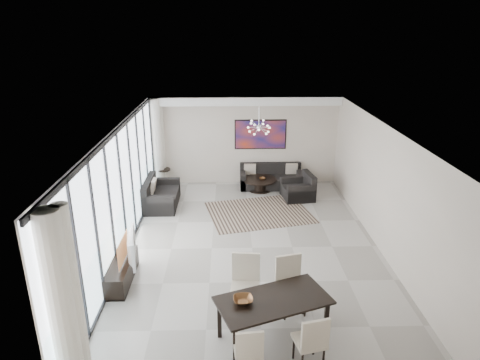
{
  "coord_description": "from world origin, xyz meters",
  "views": [
    {
      "loc": [
        -0.54,
        -8.99,
        5.01
      ],
      "look_at": [
        -0.25,
        1.29,
        1.25
      ],
      "focal_mm": 32.0,
      "sensor_mm": 36.0,
      "label": 1
    }
  ],
  "objects_px": {
    "sofa_main": "(271,179)",
    "coffee_table": "(260,184)",
    "tv_console": "(122,272)",
    "television": "(128,247)",
    "dining_table": "(273,304)"
  },
  "relations": [
    {
      "from": "sofa_main",
      "to": "coffee_table",
      "type": "bearing_deg",
      "value": -142.04
    },
    {
      "from": "coffee_table",
      "to": "tv_console",
      "type": "distance_m",
      "value": 6.01
    },
    {
      "from": "coffee_table",
      "to": "television",
      "type": "xyz_separation_m",
      "value": [
        -3.05,
        -5.02,
        0.54
      ]
    },
    {
      "from": "television",
      "to": "sofa_main",
      "type": "bearing_deg",
      "value": -44.24
    },
    {
      "from": "coffee_table",
      "to": "tv_console",
      "type": "relative_size",
      "value": 0.75
    },
    {
      "from": "sofa_main",
      "to": "tv_console",
      "type": "height_order",
      "value": "sofa_main"
    },
    {
      "from": "tv_console",
      "to": "television",
      "type": "height_order",
      "value": "television"
    },
    {
      "from": "television",
      "to": "dining_table",
      "type": "distance_m",
      "value": 3.33
    },
    {
      "from": "coffee_table",
      "to": "television",
      "type": "distance_m",
      "value": 5.89
    },
    {
      "from": "sofa_main",
      "to": "television",
      "type": "relative_size",
      "value": 1.92
    },
    {
      "from": "sofa_main",
      "to": "tv_console",
      "type": "bearing_deg",
      "value": -123.74
    },
    {
      "from": "television",
      "to": "coffee_table",
      "type": "bearing_deg",
      "value": -42.66
    },
    {
      "from": "sofa_main",
      "to": "dining_table",
      "type": "bearing_deg",
      "value": -95.3
    },
    {
      "from": "sofa_main",
      "to": "television",
      "type": "distance_m",
      "value": 6.35
    },
    {
      "from": "sofa_main",
      "to": "television",
      "type": "height_order",
      "value": "television"
    }
  ]
}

